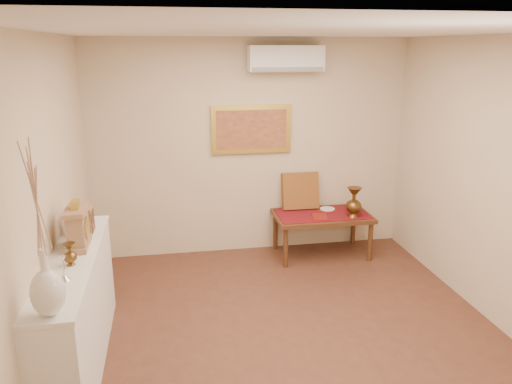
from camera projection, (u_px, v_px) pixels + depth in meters
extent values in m
plane|color=brown|center=(293.00, 342.00, 4.54)|extent=(4.50, 4.50, 0.00)
plane|color=white|center=(300.00, 31.00, 3.78)|extent=(4.50, 4.50, 0.00)
cube|color=beige|center=(251.00, 149.00, 6.28)|extent=(4.00, 0.02, 2.70)
cube|color=beige|center=(435.00, 362.00, 2.03)|extent=(4.00, 0.02, 2.70)
cube|color=beige|center=(43.00, 215.00, 3.82)|extent=(0.02, 4.50, 2.70)
cube|color=beige|center=(511.00, 189.00, 4.49)|extent=(0.02, 4.50, 2.70)
cube|color=maroon|center=(322.00, 214.00, 6.30)|extent=(1.14, 0.59, 0.01)
cylinder|color=silver|center=(327.00, 209.00, 6.46)|extent=(0.19, 0.19, 0.01)
cube|color=maroon|center=(320.00, 217.00, 6.16)|extent=(0.22, 0.28, 0.01)
cube|color=maroon|center=(300.00, 191.00, 6.44)|extent=(0.47, 0.20, 0.48)
cube|color=white|center=(78.00, 314.00, 4.09)|extent=(0.35, 2.00, 0.95)
cube|color=white|center=(72.00, 259.00, 3.96)|extent=(0.37, 2.02, 0.03)
cube|color=#A27953|center=(79.00, 244.00, 4.14)|extent=(0.16, 0.36, 0.05)
cube|color=#A27953|center=(77.00, 227.00, 4.10)|extent=(0.14, 0.30, 0.25)
cylinder|color=beige|center=(87.00, 227.00, 4.12)|extent=(0.01, 0.17, 0.17)
cylinder|color=gold|center=(88.00, 227.00, 4.12)|extent=(0.01, 0.19, 0.19)
cube|color=#A27953|center=(76.00, 211.00, 4.06)|extent=(0.17, 0.34, 0.04)
cube|color=gold|center=(75.00, 204.00, 4.05)|extent=(0.06, 0.11, 0.07)
cube|color=#A27953|center=(84.00, 221.00, 4.44)|extent=(0.15, 0.20, 0.22)
cube|color=#512D18|center=(93.00, 226.00, 4.47)|extent=(0.01, 0.17, 0.09)
cube|color=#512D18|center=(92.00, 215.00, 4.44)|extent=(0.01, 0.17, 0.09)
cube|color=#A27953|center=(83.00, 208.00, 4.41)|extent=(0.16, 0.21, 0.02)
cube|color=#512D18|center=(322.00, 216.00, 6.31)|extent=(1.20, 0.70, 0.05)
cylinder|color=#512D18|center=(286.00, 248.00, 6.02)|extent=(0.06, 0.06, 0.50)
cylinder|color=#512D18|center=(370.00, 242.00, 6.20)|extent=(0.06, 0.06, 0.50)
cylinder|color=#512D18|center=(275.00, 231.00, 6.57)|extent=(0.06, 0.06, 0.50)
cylinder|color=#512D18|center=(353.00, 226.00, 6.75)|extent=(0.06, 0.06, 0.50)
cube|color=gold|center=(251.00, 129.00, 6.19)|extent=(1.00, 0.05, 0.60)
cube|color=#B0653D|center=(252.00, 129.00, 6.16)|extent=(0.88, 0.01, 0.48)
cube|color=white|center=(286.00, 58.00, 5.92)|extent=(0.90, 0.24, 0.30)
cube|color=gray|center=(288.00, 69.00, 5.84)|extent=(0.86, 0.02, 0.05)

